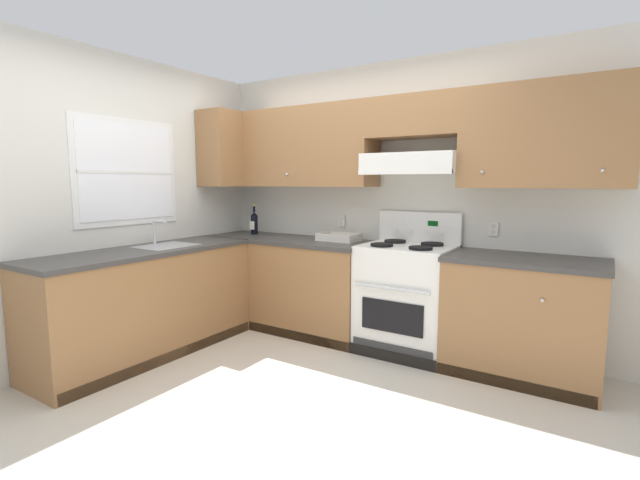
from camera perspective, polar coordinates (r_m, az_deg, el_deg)
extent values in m
plane|color=beige|center=(3.41, -7.48, -18.15)|extent=(7.04, 7.04, 0.00)
cube|color=silver|center=(4.26, 11.40, 4.63)|extent=(4.68, 0.12, 2.55)
cube|color=olive|center=(4.58, -2.87, 11.52)|extent=(1.66, 0.34, 0.76)
cube|color=olive|center=(3.76, 26.42, 11.69)|extent=(1.17, 0.34, 0.76)
cube|color=olive|center=(4.02, 12.04, 14.96)|extent=(0.80, 0.34, 0.34)
cube|color=white|center=(3.95, 11.68, 9.43)|extent=(0.80, 0.46, 0.17)
cube|color=white|center=(3.74, 10.43, 8.44)|extent=(0.80, 0.03, 0.04)
sphere|color=silver|center=(4.43, -4.23, 8.29)|extent=(0.02, 0.02, 0.02)
sphere|color=silver|center=(3.64, 19.77, 8.08)|extent=(0.02, 0.02, 0.02)
sphere|color=silver|center=(3.54, 32.09, 7.43)|extent=(0.02, 0.02, 0.02)
cube|color=silver|center=(4.50, 2.75, 2.42)|extent=(0.08, 0.01, 0.12)
cube|color=silver|center=(4.50, 2.72, 2.70)|extent=(0.03, 0.00, 0.03)
cube|color=silver|center=(4.50, 2.72, 2.14)|extent=(0.03, 0.00, 0.03)
cube|color=silver|center=(3.99, 21.04, 1.30)|extent=(0.08, 0.01, 0.12)
cube|color=silver|center=(3.98, 21.04, 1.61)|extent=(0.03, 0.00, 0.03)
cube|color=silver|center=(3.99, 21.02, 0.98)|extent=(0.03, 0.00, 0.03)
cube|color=silver|center=(4.37, -23.40, 4.24)|extent=(0.12, 4.00, 2.55)
cube|color=white|center=(4.32, -23.23, 7.87)|extent=(0.04, 1.00, 0.92)
cube|color=white|center=(4.31, -23.08, 7.88)|extent=(0.01, 0.90, 0.82)
cube|color=white|center=(4.30, -23.06, 7.89)|extent=(0.01, 0.90, 0.02)
cube|color=olive|center=(4.91, -11.21, 11.11)|extent=(0.34, 0.64, 0.76)
cube|color=olive|center=(4.59, -3.93, -5.64)|extent=(1.73, 0.61, 0.87)
cube|color=#3D3A38|center=(4.51, -3.98, 0.00)|extent=(1.75, 0.63, 0.04)
cube|color=olive|center=(3.77, 24.11, -9.18)|extent=(1.08, 0.61, 0.87)
cube|color=#3D3A38|center=(3.67, 24.48, -2.34)|extent=(1.11, 0.63, 0.04)
cube|color=black|center=(4.00, 4.71, -13.46)|extent=(3.54, 0.06, 0.09)
sphere|color=silver|center=(4.52, -9.88, -2.78)|extent=(0.03, 0.03, 0.03)
sphere|color=silver|center=(3.38, 26.25, -6.87)|extent=(0.03, 0.03, 0.03)
cube|color=olive|center=(4.13, -21.08, -7.59)|extent=(0.61, 1.89, 0.87)
cube|color=#3D3A38|center=(4.04, -21.38, -1.34)|extent=(0.63, 1.91, 0.04)
cube|color=black|center=(4.04, -18.44, -13.64)|extent=(0.06, 1.85, 0.09)
cube|color=#999B9E|center=(4.18, -18.78, -0.73)|extent=(0.40, 0.48, 0.01)
cube|color=#28282B|center=(4.19, -18.73, -1.70)|extent=(0.34, 0.42, 0.14)
cylinder|color=silver|center=(4.29, -20.17, 0.93)|extent=(0.03, 0.03, 0.22)
cylinder|color=silver|center=(4.22, -19.57, 2.22)|extent=(0.16, 0.02, 0.02)
cube|color=white|center=(3.99, 10.77, -7.45)|extent=(0.76, 0.58, 0.91)
cube|color=black|center=(3.75, 9.04, -9.57)|extent=(0.53, 0.01, 0.26)
cylinder|color=silver|center=(3.67, 8.97, -6.07)|extent=(0.65, 0.02, 0.02)
cube|color=#333333|center=(3.85, 8.96, -13.63)|extent=(0.70, 0.01, 0.11)
cube|color=white|center=(3.90, 10.94, -0.84)|extent=(0.76, 0.58, 0.02)
cube|color=white|center=(4.14, 12.38, 1.48)|extent=(0.76, 0.04, 0.29)
cube|color=#053F0C|center=(4.07, 14.07, 2.04)|extent=(0.09, 0.01, 0.04)
cylinder|color=black|center=(3.84, 7.81, -0.63)|extent=(0.19, 0.19, 0.02)
cylinder|color=black|center=(3.84, 7.81, -0.71)|extent=(0.07, 0.07, 0.01)
cylinder|color=black|center=(3.71, 12.58, -1.01)|extent=(0.19, 0.19, 0.02)
cylinder|color=black|center=(3.71, 12.58, -1.10)|extent=(0.07, 0.07, 0.01)
cylinder|color=black|center=(4.09, 9.46, -0.17)|extent=(0.19, 0.19, 0.02)
cylinder|color=black|center=(4.09, 9.46, -0.25)|extent=(0.07, 0.07, 0.01)
cylinder|color=black|center=(3.97, 13.97, -0.51)|extent=(0.19, 0.19, 0.02)
cylinder|color=black|center=(3.97, 13.97, -0.59)|extent=(0.07, 0.07, 0.01)
cylinder|color=white|center=(4.20, 9.61, 1.29)|extent=(0.04, 0.02, 0.04)
cylinder|color=white|center=(4.15, 11.40, 1.17)|extent=(0.04, 0.02, 0.04)
cylinder|color=white|center=(4.10, 13.23, 1.05)|extent=(0.04, 0.02, 0.04)
cylinder|color=white|center=(4.06, 15.10, 0.92)|extent=(0.04, 0.02, 0.04)
cylinder|color=black|center=(4.89, -8.29, 1.91)|extent=(0.07, 0.07, 0.20)
cone|color=black|center=(4.88, -8.32, 3.29)|extent=(0.07, 0.07, 0.04)
cylinder|color=black|center=(4.87, -8.33, 4.00)|extent=(0.03, 0.03, 0.08)
cylinder|color=gold|center=(4.87, -8.34, 4.38)|extent=(0.03, 0.03, 0.02)
cube|color=silver|center=(4.86, -8.58, 1.83)|extent=(0.07, 0.00, 0.09)
cube|color=beige|center=(4.30, 2.40, 0.02)|extent=(0.30, 0.20, 0.02)
cube|color=beige|center=(4.19, 1.57, 0.21)|extent=(0.37, 0.01, 0.07)
cube|color=beige|center=(4.40, 3.20, 0.54)|extent=(0.37, 0.01, 0.07)
cube|color=beige|center=(4.39, 0.37, 0.54)|extent=(0.01, 0.23, 0.07)
cube|color=beige|center=(4.21, 4.52, 0.22)|extent=(0.01, 0.23, 0.07)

